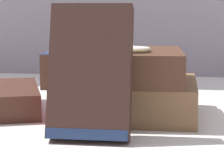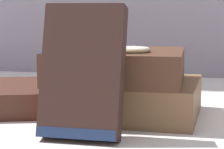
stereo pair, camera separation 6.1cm
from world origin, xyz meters
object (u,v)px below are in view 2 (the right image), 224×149
(reading_glasses, at_px, (118,95))
(book_leaning_front, at_px, (83,76))
(book_flat_bottom, at_px, (126,98))
(pocket_watch, at_px, (131,50))
(book_flat_top, at_px, (113,66))

(reading_glasses, bearing_deg, book_leaning_front, -83.23)
(book_flat_bottom, distance_m, pocket_watch, 0.08)
(book_leaning_front, relative_size, pocket_watch, 2.82)
(book_flat_top, distance_m, pocket_watch, 0.04)
(book_flat_top, relative_size, pocket_watch, 3.35)
(book_flat_bottom, distance_m, book_flat_top, 0.05)
(book_flat_bottom, xyz_separation_m, reading_glasses, (-0.04, 0.14, -0.02))
(pocket_watch, bearing_deg, book_flat_top, 142.30)
(pocket_watch, distance_m, reading_glasses, 0.20)
(book_flat_bottom, bearing_deg, pocket_watch, -70.14)
(pocket_watch, bearing_deg, book_leaning_front, -113.57)
(pocket_watch, bearing_deg, book_flat_bottom, 108.86)
(book_flat_bottom, xyz_separation_m, book_leaning_front, (-0.03, -0.13, 0.05))
(book_flat_top, bearing_deg, book_flat_bottom, 42.71)
(book_flat_bottom, bearing_deg, book_leaning_front, -100.77)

